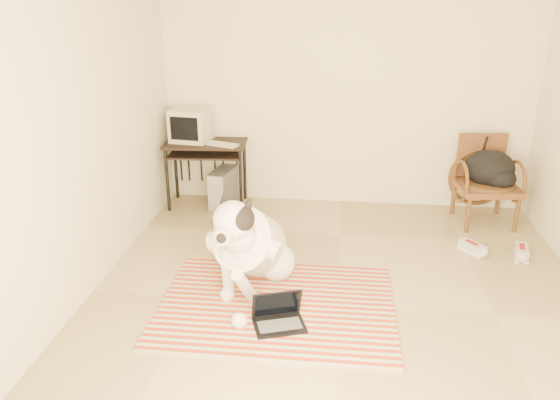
% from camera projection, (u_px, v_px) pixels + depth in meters
% --- Properties ---
extents(floor, '(4.50, 4.50, 0.00)m').
position_uv_depth(floor, '(339.00, 305.00, 4.25)').
color(floor, tan).
rests_on(floor, ground).
extents(wall_back, '(4.50, 0.00, 4.50)m').
position_uv_depth(wall_back, '(347.00, 84.00, 5.84)').
color(wall_back, beige).
rests_on(wall_back, floor).
extents(wall_front, '(4.50, 0.00, 4.50)m').
position_uv_depth(wall_front, '(347.00, 322.00, 1.68)').
color(wall_front, beige).
rests_on(wall_front, floor).
extents(wall_left, '(0.00, 4.50, 4.50)m').
position_uv_depth(wall_left, '(71.00, 129.00, 3.97)').
color(wall_left, beige).
rests_on(wall_left, floor).
extents(rug, '(1.81, 1.38, 0.02)m').
position_uv_depth(rug, '(277.00, 305.00, 4.24)').
color(rug, red).
rests_on(rug, floor).
extents(dog, '(0.65, 1.33, 0.95)m').
position_uv_depth(dog, '(250.00, 246.00, 4.37)').
color(dog, silver).
rests_on(dog, rug).
extents(laptop, '(0.43, 0.37, 0.25)m').
position_uv_depth(laptop, '(278.00, 316.00, 3.96)').
color(laptop, black).
rests_on(laptop, rug).
extents(computer_desk, '(0.91, 0.55, 0.73)m').
position_uv_depth(computer_desk, '(206.00, 152.00, 6.00)').
color(computer_desk, black).
rests_on(computer_desk, floor).
extents(crt_monitor, '(0.44, 0.43, 0.36)m').
position_uv_depth(crt_monitor, '(191.00, 125.00, 5.97)').
color(crt_monitor, '#C2B698').
rests_on(crt_monitor, computer_desk).
extents(desk_keyboard, '(0.37, 0.24, 0.02)m').
position_uv_depth(desk_keyboard, '(222.00, 144.00, 5.84)').
color(desk_keyboard, '#C2B698').
rests_on(desk_keyboard, computer_desk).
extents(pc_tower, '(0.27, 0.48, 0.42)m').
position_uv_depth(pc_tower, '(223.00, 188.00, 6.12)').
color(pc_tower, '#4E4E51').
rests_on(pc_tower, floor).
extents(rattan_chair, '(0.65, 0.63, 0.89)m').
position_uv_depth(rattan_chair, '(485.00, 180.00, 5.64)').
color(rattan_chair, brown).
rests_on(rattan_chair, floor).
extents(backpack, '(0.50, 0.43, 0.37)m').
position_uv_depth(backpack, '(491.00, 170.00, 5.54)').
color(backpack, black).
rests_on(backpack, rattan_chair).
extents(sneaker_left, '(0.25, 0.28, 0.09)m').
position_uv_depth(sneaker_left, '(472.00, 248.00, 5.10)').
color(sneaker_left, silver).
rests_on(sneaker_left, floor).
extents(sneaker_right, '(0.17, 0.30, 0.10)m').
position_uv_depth(sneaker_right, '(521.00, 253.00, 5.00)').
color(sneaker_right, silver).
rests_on(sneaker_right, floor).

